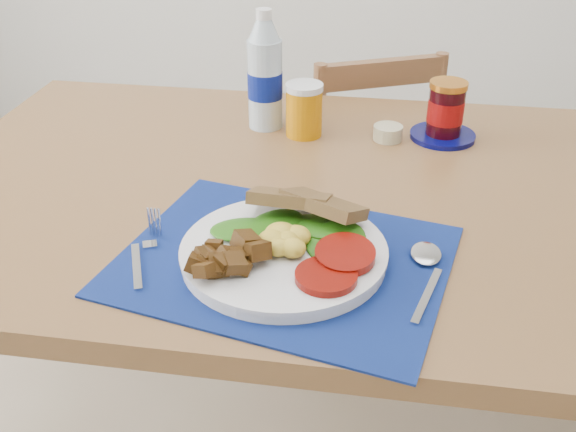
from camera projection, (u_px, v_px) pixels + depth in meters
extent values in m
cube|color=brown|center=(310.00, 196.00, 1.20)|extent=(1.40, 0.90, 0.04)
cylinder|color=brown|center=(90.00, 230.00, 1.81)|extent=(0.06, 0.06, 0.71)
cube|color=brown|center=(351.00, 192.00, 1.94)|extent=(0.48, 0.47, 0.04)
cylinder|color=brown|center=(377.00, 218.00, 2.20)|extent=(0.03, 0.03, 0.36)
cylinder|color=brown|center=(286.00, 232.00, 2.13)|extent=(0.03, 0.03, 0.36)
cylinder|color=brown|center=(415.00, 268.00, 1.96)|extent=(0.03, 0.03, 0.36)
cylinder|color=brown|center=(314.00, 285.00, 1.89)|extent=(0.03, 0.03, 0.36)
cube|color=brown|center=(382.00, 73.00, 1.61)|extent=(0.31, 0.16, 0.42)
cube|color=#040832|center=(284.00, 260.00, 0.98)|extent=(0.53, 0.45, 0.00)
cylinder|color=silver|center=(284.00, 254.00, 0.98)|extent=(0.30, 0.30, 0.02)
ellipsoid|color=gold|center=(287.00, 241.00, 0.96)|extent=(0.07, 0.06, 0.03)
cylinder|color=#840C04|center=(336.00, 267.00, 0.92)|extent=(0.09, 0.09, 0.01)
ellipsoid|color=#134208|center=(295.00, 229.00, 1.00)|extent=(0.16, 0.10, 0.01)
cube|color=olive|center=(306.00, 202.00, 1.03)|extent=(0.14, 0.10, 0.04)
cube|color=#B2B5BA|center=(137.00, 266.00, 0.96)|extent=(0.05, 0.11, 0.00)
cube|color=#B2B5BA|center=(154.00, 238.00, 1.03)|extent=(0.04, 0.06, 0.00)
cube|color=#B2B5BA|center=(427.00, 295.00, 0.91)|extent=(0.05, 0.13, 0.00)
ellipsoid|color=#B2B5BA|center=(426.00, 255.00, 0.99)|extent=(0.05, 0.06, 0.01)
cylinder|color=#ADBFCC|center=(265.00, 85.00, 1.37)|extent=(0.07, 0.07, 0.18)
cylinder|color=navy|center=(265.00, 85.00, 1.37)|extent=(0.07, 0.07, 0.05)
cone|color=#ADBFCC|center=(264.00, 29.00, 1.31)|extent=(0.06, 0.06, 0.04)
cylinder|color=white|center=(264.00, 13.00, 1.30)|extent=(0.03, 0.03, 0.02)
cylinder|color=#C07305|center=(304.00, 111.00, 1.35)|extent=(0.07, 0.07, 0.10)
cylinder|color=tan|center=(388.00, 133.00, 1.35)|extent=(0.06, 0.06, 0.03)
cylinder|color=#04074C|center=(442.00, 136.00, 1.36)|extent=(0.13, 0.13, 0.01)
cylinder|color=black|center=(446.00, 111.00, 1.34)|extent=(0.07, 0.07, 0.10)
cylinder|color=maroon|center=(446.00, 111.00, 1.33)|extent=(0.07, 0.07, 0.05)
cylinder|color=orange|center=(449.00, 85.00, 1.31)|extent=(0.07, 0.07, 0.01)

